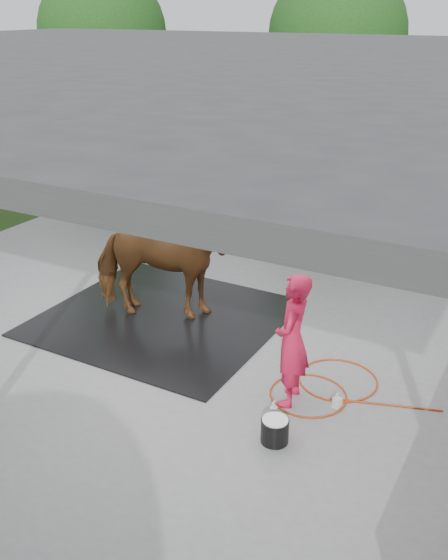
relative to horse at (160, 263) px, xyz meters
The scene contains 11 objects.
ground 1.31m from the horse, 49.32° to the right, with size 100.00×100.00×0.00m, color #1E3814.
concrete_slab 1.29m from the horse, 49.32° to the right, with size 12.00×10.00×0.05m, color slate.
pavilion_structure 3.10m from the horse, 49.32° to the right, with size 12.60×10.60×4.05m.
tree_belt 2.94m from the horse, 16.15° to the left, with size 28.00×28.00×5.80m.
rubber_mat 0.93m from the horse, ahead, with size 3.54×3.32×0.03m, color black.
horse is the anchor object (origin of this frame).
handler 2.86m from the horse, 22.41° to the right, with size 0.62×0.41×1.70m, color red.
wash_bucket 3.50m from the horse, 34.12° to the right, with size 0.32×0.32×0.30m.
soap_bottle_a 3.20m from the horse, 30.85° to the right, with size 0.11×0.11×0.28m, color silver.
soap_bottle_b 3.46m from the horse, 16.59° to the right, with size 0.09×0.10×0.21m, color #338CD8.
hose_coil 3.14m from the horse, 11.80° to the right, with size 2.06×1.53×0.02m.
Camera 1 is at (4.54, -6.54, 4.55)m, focal length 40.00 mm.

